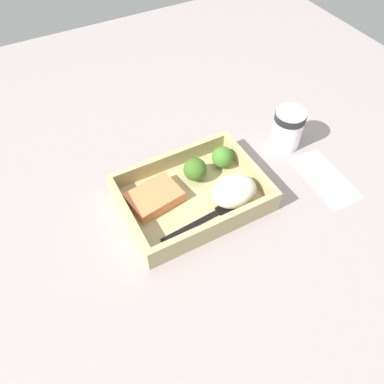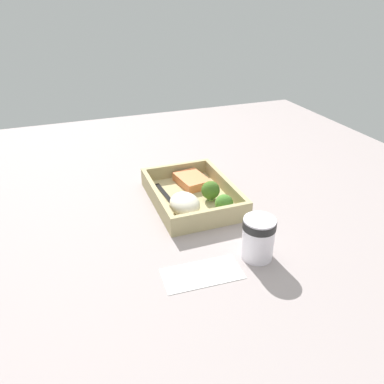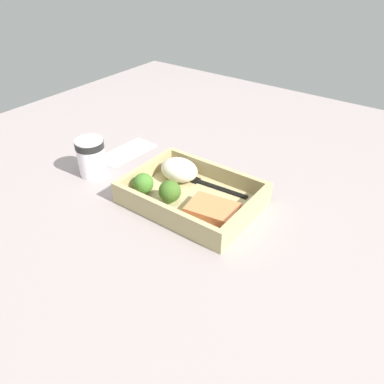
# 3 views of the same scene
# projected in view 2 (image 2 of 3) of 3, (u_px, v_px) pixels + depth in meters

# --- Properties ---
(ground_plane) EXTENTS (1.60, 1.60, 0.02)m
(ground_plane) POSITION_uv_depth(u_px,v_px,m) (192.00, 204.00, 0.99)
(ground_plane) COLOR gray
(takeout_tray) EXTENTS (0.28, 0.20, 0.01)m
(takeout_tray) POSITION_uv_depth(u_px,v_px,m) (192.00, 199.00, 0.99)
(takeout_tray) COLOR tan
(takeout_tray) RESTS_ON ground_plane
(tray_rim) EXTENTS (0.28, 0.20, 0.04)m
(tray_rim) POSITION_uv_depth(u_px,v_px,m) (192.00, 191.00, 0.97)
(tray_rim) COLOR tan
(tray_rim) RESTS_ON takeout_tray
(salmon_fillet) EXTENTS (0.11, 0.09, 0.02)m
(salmon_fillet) POSITION_uv_depth(u_px,v_px,m) (192.00, 180.00, 1.04)
(salmon_fillet) COLOR #E87F4A
(salmon_fillet) RESTS_ON takeout_tray
(mashed_potatoes) EXTENTS (0.09, 0.07, 0.05)m
(mashed_potatoes) POSITION_uv_depth(u_px,v_px,m) (185.00, 204.00, 0.90)
(mashed_potatoes) COLOR silver
(mashed_potatoes) RESTS_ON takeout_tray
(broccoli_floret_1) EXTENTS (0.05, 0.05, 0.05)m
(broccoli_floret_1) POSITION_uv_depth(u_px,v_px,m) (224.00, 204.00, 0.90)
(broccoli_floret_1) COLOR #80A353
(broccoli_floret_1) RESTS_ON takeout_tray
(broccoli_floret_2) EXTENTS (0.05, 0.05, 0.05)m
(broccoli_floret_2) POSITION_uv_depth(u_px,v_px,m) (211.00, 190.00, 0.96)
(broccoli_floret_2) COLOR #83AF61
(broccoli_floret_2) RESTS_ON takeout_tray
(fork) EXTENTS (0.16, 0.03, 0.00)m
(fork) POSITION_uv_depth(u_px,v_px,m) (169.00, 199.00, 0.97)
(fork) COLOR black
(fork) RESTS_ON takeout_tray
(paper_cup) EXTENTS (0.07, 0.07, 0.09)m
(paper_cup) POSITION_uv_depth(u_px,v_px,m) (258.00, 236.00, 0.76)
(paper_cup) COLOR white
(paper_cup) RESTS_ON ground_plane
(receipt_slip) EXTENTS (0.08, 0.16, 0.00)m
(receipt_slip) POSITION_uv_depth(u_px,v_px,m) (202.00, 273.00, 0.74)
(receipt_slip) COLOR white
(receipt_slip) RESTS_ON ground_plane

